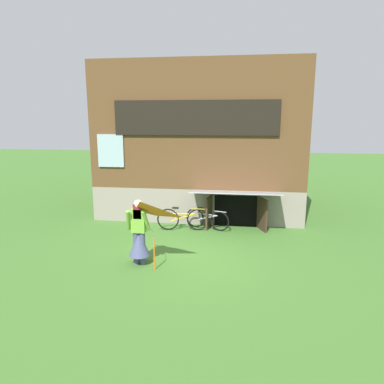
{
  "coord_description": "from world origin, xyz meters",
  "views": [
    {
      "loc": [
        1.48,
        -8.41,
        3.54
      ],
      "look_at": [
        0.17,
        1.0,
        1.55
      ],
      "focal_mm": 32.77,
      "sensor_mm": 36.0,
      "label": 1
    }
  ],
  "objects_px": {
    "person": "(139,237)",
    "bicycle_yellow": "(183,219)",
    "bicycle_silver": "(207,219)",
    "kite": "(140,221)"
  },
  "relations": [
    {
      "from": "person",
      "to": "bicycle_yellow",
      "type": "xyz_separation_m",
      "value": [
        0.62,
        2.82,
        -0.32
      ]
    },
    {
      "from": "bicycle_silver",
      "to": "bicycle_yellow",
      "type": "relative_size",
      "value": 0.87
    },
    {
      "from": "bicycle_yellow",
      "to": "bicycle_silver",
      "type": "bearing_deg",
      "value": 9.31
    },
    {
      "from": "bicycle_silver",
      "to": "bicycle_yellow",
      "type": "bearing_deg",
      "value": -146.13
    },
    {
      "from": "person",
      "to": "kite",
      "type": "xyz_separation_m",
      "value": [
        0.23,
        -0.6,
        0.6
      ]
    },
    {
      "from": "person",
      "to": "kite",
      "type": "bearing_deg",
      "value": -46.33
    },
    {
      "from": "person",
      "to": "bicycle_silver",
      "type": "bearing_deg",
      "value": 88.04
    },
    {
      "from": "person",
      "to": "kite",
      "type": "distance_m",
      "value": 0.88
    },
    {
      "from": "person",
      "to": "kite",
      "type": "height_order",
      "value": "person"
    },
    {
      "from": "person",
      "to": "bicycle_silver",
      "type": "xyz_separation_m",
      "value": [
        1.39,
        3.04,
        -0.35
      ]
    }
  ]
}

